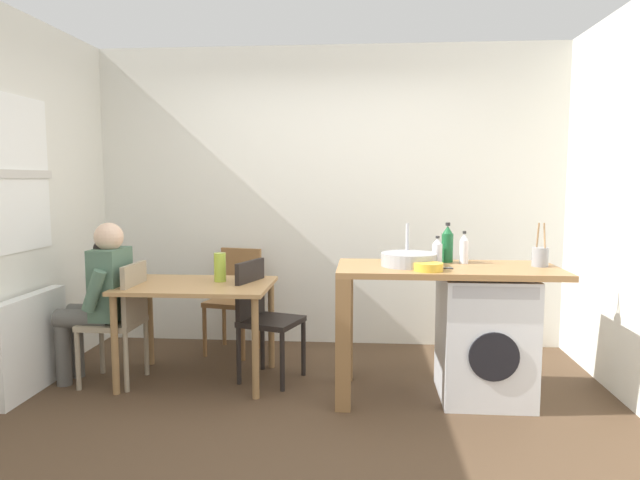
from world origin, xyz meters
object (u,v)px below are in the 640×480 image
object	(u,v)px
washing_machine	(484,337)
utensil_crock	(540,256)
bottle_tall_green	(437,251)
seated_person	(100,294)
chair_spare_by_wall	(236,294)
dining_table	(197,296)
bottle_squat_brown	(447,244)
bottle_clear_small	(464,249)
mixing_bowl	(428,266)
vase	(220,267)
chair_person_seat	(122,316)
chair_opposite	(263,313)

from	to	relation	value
washing_machine	utensil_crock	distance (m)	0.67
washing_machine	bottle_tall_green	distance (m)	0.67
seated_person	chair_spare_by_wall	bearing A→B (deg)	-42.32
dining_table	bottle_squat_brown	xyz separation A→B (m)	(1.84, 0.02, 0.41)
chair_spare_by_wall	bottle_clear_small	size ratio (longest dim) A/B	3.90
bottle_squat_brown	bottle_clear_small	world-z (taller)	bottle_squat_brown
mixing_bowl	washing_machine	bearing A→B (deg)	25.60
seated_person	mixing_bowl	size ratio (longest dim) A/B	6.31
seated_person	bottle_squat_brown	world-z (taller)	bottle_squat_brown
washing_machine	vase	bearing A→B (deg)	171.49
mixing_bowl	utensil_crock	world-z (taller)	utensil_crock
seated_person	utensil_crock	size ratio (longest dim) A/B	4.01
bottle_squat_brown	bottle_clear_small	xyz separation A→B (m)	(0.11, -0.06, -0.02)
chair_spare_by_wall	washing_machine	distance (m)	2.18
seated_person	chair_person_seat	bearing A→B (deg)	-90.00
utensil_crock	vase	bearing A→B (deg)	174.13
seated_person	utensil_crock	xyz separation A→B (m)	(3.15, -0.04, 0.32)
chair_opposite	utensil_crock	world-z (taller)	utensil_crock
dining_table	seated_person	size ratio (longest dim) A/B	0.92
dining_table	chair_person_seat	world-z (taller)	chair_person_seat
chair_opposite	washing_machine	size ratio (longest dim) A/B	1.05
dining_table	bottle_clear_small	size ratio (longest dim) A/B	4.77
chair_person_seat	bottle_tall_green	bearing A→B (deg)	-87.70
seated_person	chair_opposite	bearing A→B (deg)	-80.67
mixing_bowl	vase	size ratio (longest dim) A/B	0.87
chair_person_seat	seated_person	world-z (taller)	seated_person
washing_machine	bottle_clear_small	bearing A→B (deg)	130.16
chair_spare_by_wall	vase	bearing A→B (deg)	105.90
vase	seated_person	bearing A→B (deg)	-166.96
bottle_tall_green	vase	xyz separation A→B (m)	(-1.61, 0.15, -0.16)
dining_table	vase	xyz separation A→B (m)	(0.15, 0.10, 0.21)
dining_table	chair_opposite	size ratio (longest dim) A/B	1.22
chair_spare_by_wall	bottle_tall_green	xyz separation A→B (m)	(1.64, -0.82, 0.50)
seated_person	dining_table	bearing A→B (deg)	-81.00
chair_person_seat	chair_spare_by_wall	size ratio (longest dim) A/B	1.00
chair_spare_by_wall	washing_machine	size ratio (longest dim) A/B	1.05
dining_table	bottle_squat_brown	bearing A→B (deg)	0.63
chair_person_seat	mixing_bowl	xyz separation A→B (m)	(2.21, -0.28, 0.44)
dining_table	vase	bearing A→B (deg)	33.69
washing_machine	utensil_crock	world-z (taller)	utensil_crock
chair_opposite	mixing_bowl	distance (m)	1.34
dining_table	utensil_crock	xyz separation A→B (m)	(2.44, -0.14, 0.35)
utensil_crock	chair_opposite	bearing A→B (deg)	173.91
chair_person_seat	utensil_crock	distance (m)	3.02
utensil_crock	dining_table	bearing A→B (deg)	176.82
bottle_squat_brown	washing_machine	bearing A→B (deg)	-41.27
chair_spare_by_wall	washing_machine	xyz separation A→B (m)	(1.96, -0.96, -0.08)
dining_table	bottle_clear_small	distance (m)	1.98
seated_person	bottle_clear_small	distance (m)	2.67
chair_opposite	mixing_bowl	world-z (taller)	mixing_bowl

